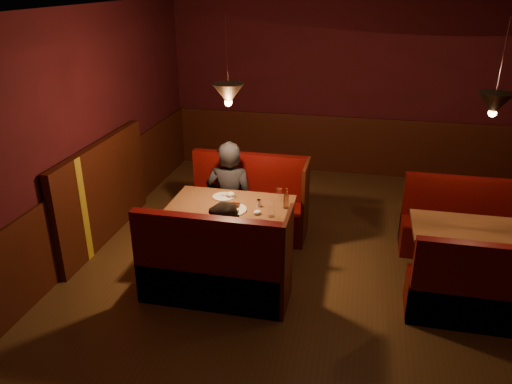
% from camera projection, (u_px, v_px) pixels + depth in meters
% --- Properties ---
extents(room, '(6.02, 7.02, 2.92)m').
position_uv_depth(room, '(306.00, 191.00, 5.40)').
color(room, brown).
rests_on(room, ground).
extents(main_table, '(1.42, 0.86, 0.99)m').
position_uv_depth(main_table, '(232.00, 218.00, 5.83)').
color(main_table, brown).
rests_on(main_table, ground).
extents(main_bench_far, '(1.56, 0.56, 1.07)m').
position_uv_depth(main_bench_far, '(249.00, 209.00, 6.65)').
color(main_bench_far, '#360409').
rests_on(main_bench_far, ground).
extents(main_bench_near, '(1.56, 0.56, 1.07)m').
position_uv_depth(main_bench_near, '(214.00, 273.00, 5.20)').
color(main_bench_near, '#360409').
rests_on(main_bench_near, ground).
extents(second_table, '(1.21, 0.77, 0.68)m').
position_uv_depth(second_table, '(467.00, 243.00, 5.46)').
color(second_table, brown).
rests_on(second_table, ground).
extents(second_bench_far, '(1.34, 0.50, 0.96)m').
position_uv_depth(second_bench_far, '(457.00, 230.00, 6.18)').
color(second_bench_far, '#360409').
rests_on(second_bench_far, ground).
extents(second_bench_near, '(1.34, 0.50, 0.96)m').
position_uv_depth(second_bench_near, '(479.00, 297.00, 4.88)').
color(second_bench_near, '#360409').
rests_on(second_bench_near, ground).
extents(diner_a, '(0.64, 0.44, 1.69)m').
position_uv_depth(diner_a, '(229.00, 179.00, 6.28)').
color(diner_a, black).
rests_on(diner_a, ground).
extents(diner_b, '(0.85, 0.76, 1.44)m').
position_uv_depth(diner_b, '(227.00, 238.00, 5.12)').
color(diner_b, black).
rests_on(diner_b, ground).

